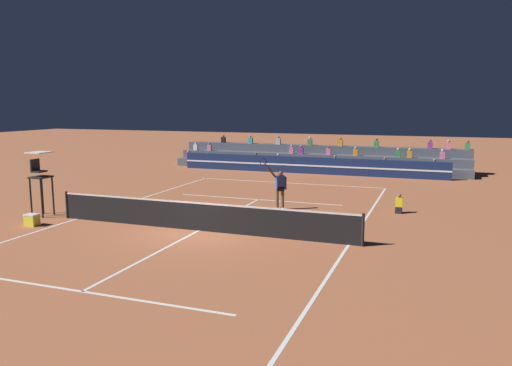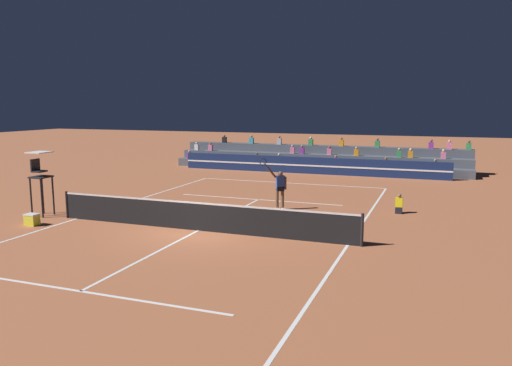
{
  "view_description": "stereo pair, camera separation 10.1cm",
  "coord_description": "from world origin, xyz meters",
  "px_view_note": "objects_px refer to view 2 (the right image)",
  "views": [
    {
      "loc": [
        8.1,
        -16.01,
        4.6
      ],
      "look_at": [
        0.51,
        4.72,
        1.1
      ],
      "focal_mm": 35.0,
      "sensor_mm": 36.0,
      "label": 1
    },
    {
      "loc": [
        8.19,
        -15.98,
        4.6
      ],
      "look_at": [
        0.51,
        4.72,
        1.1
      ],
      "focal_mm": 35.0,
      "sensor_mm": 36.0,
      "label": 2
    }
  ],
  "objects_px": {
    "ball_kid_courtside": "(399,206)",
    "tennis_player": "(280,188)",
    "umpire_chair": "(40,175)",
    "tennis_ball": "(249,227)",
    "equipment_cooler": "(32,219)"
  },
  "relations": [
    {
      "from": "ball_kid_courtside",
      "to": "tennis_player",
      "type": "distance_m",
      "value": 5.15
    },
    {
      "from": "ball_kid_courtside",
      "to": "tennis_player",
      "type": "height_order",
      "value": "tennis_player"
    },
    {
      "from": "equipment_cooler",
      "to": "umpire_chair",
      "type": "bearing_deg",
      "value": 120.96
    },
    {
      "from": "tennis_ball",
      "to": "equipment_cooler",
      "type": "xyz_separation_m",
      "value": [
        -7.96,
        -2.49,
        0.19
      ]
    },
    {
      "from": "umpire_chair",
      "to": "tennis_ball",
      "type": "height_order",
      "value": "umpire_chair"
    },
    {
      "from": "tennis_player",
      "to": "equipment_cooler",
      "type": "relative_size",
      "value": 4.71
    },
    {
      "from": "umpire_chair",
      "to": "ball_kid_courtside",
      "type": "bearing_deg",
      "value": 22.06
    },
    {
      "from": "ball_kid_courtside",
      "to": "tennis_ball",
      "type": "xyz_separation_m",
      "value": [
        -5.06,
        -4.64,
        -0.3
      ]
    },
    {
      "from": "ball_kid_courtside",
      "to": "equipment_cooler",
      "type": "xyz_separation_m",
      "value": [
        -13.02,
        -7.13,
        -0.1
      ]
    },
    {
      "from": "tennis_ball",
      "to": "equipment_cooler",
      "type": "distance_m",
      "value": 8.34
    },
    {
      "from": "ball_kid_courtside",
      "to": "equipment_cooler",
      "type": "height_order",
      "value": "ball_kid_courtside"
    },
    {
      "from": "umpire_chair",
      "to": "tennis_player",
      "type": "relative_size",
      "value": 1.13
    },
    {
      "from": "ball_kid_courtside",
      "to": "tennis_ball",
      "type": "height_order",
      "value": "ball_kid_courtside"
    },
    {
      "from": "tennis_ball",
      "to": "tennis_player",
      "type": "bearing_deg",
      "value": 88.77
    },
    {
      "from": "umpire_chair",
      "to": "tennis_ball",
      "type": "relative_size",
      "value": 39.26
    }
  ]
}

